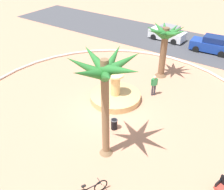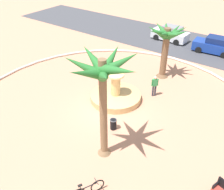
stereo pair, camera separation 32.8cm
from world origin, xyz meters
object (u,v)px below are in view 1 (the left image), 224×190
(palm_tree_by_curb, at_px, (165,39))
(parked_car_second, at_px, (212,45))
(palm_tree_near_fountain, at_px, (105,80))
(fountain, at_px, (115,96))
(parked_car_leftmost, at_px, (168,33))
(trash_bin, at_px, (114,124))
(bicycle_red_frame, at_px, (91,190))
(person_pedestrian_stroll, at_px, (154,85))

(palm_tree_by_curb, height_order, parked_car_second, palm_tree_by_curb)
(palm_tree_near_fountain, distance_m, parked_car_second, 17.88)
(fountain, xyz_separation_m, parked_car_leftmost, (-1.93, 13.26, 0.47))
(palm_tree_by_curb, bearing_deg, parked_car_leftmost, 111.05)
(palm_tree_near_fountain, distance_m, trash_bin, 4.82)
(palm_tree_near_fountain, xyz_separation_m, parked_car_second, (0.54, 17.44, -3.94))
(fountain, relative_size, bicycle_red_frame, 2.34)
(parked_car_leftmost, bearing_deg, trash_bin, -76.97)
(palm_tree_by_curb, height_order, bicycle_red_frame, palm_tree_by_curb)
(person_pedestrian_stroll, height_order, parked_car_leftmost, same)
(palm_tree_by_curb, bearing_deg, person_pedestrian_stroll, -74.61)
(person_pedestrian_stroll, bearing_deg, trash_bin, -92.91)
(parked_car_leftmost, relative_size, parked_car_second, 0.99)
(palm_tree_by_curb, height_order, trash_bin, palm_tree_by_curb)
(bicycle_red_frame, xyz_separation_m, parked_car_second, (-0.48, 20.04, 0.40))
(fountain, xyz_separation_m, person_pedestrian_stroll, (2.03, 2.11, 0.63))
(parked_car_second, bearing_deg, bicycle_red_frame, -88.63)
(palm_tree_near_fountain, height_order, person_pedestrian_stroll, palm_tree_near_fountain)
(palm_tree_by_curb, xyz_separation_m, bicycle_red_frame, (2.43, -12.52, -2.88))
(palm_tree_near_fountain, distance_m, palm_tree_by_curb, 10.12)
(fountain, xyz_separation_m, palm_tree_by_curb, (1.17, 5.22, 2.96))
(fountain, height_order, trash_bin, fountain)
(fountain, distance_m, palm_tree_by_curb, 6.11)
(bicycle_red_frame, height_order, parked_car_second, parked_car_second)
(bicycle_red_frame, distance_m, person_pedestrian_stroll, 9.56)
(person_pedestrian_stroll, bearing_deg, parked_car_leftmost, 109.51)
(fountain, relative_size, trash_bin, 5.06)
(palm_tree_near_fountain, xyz_separation_m, person_pedestrian_stroll, (-0.55, 6.81, -3.78))
(palm_tree_by_curb, xyz_separation_m, person_pedestrian_stroll, (0.86, -3.11, -2.33))
(trash_bin, bearing_deg, bicycle_red_frame, -68.25)
(palm_tree_near_fountain, height_order, bicycle_red_frame, palm_tree_near_fountain)
(palm_tree_near_fountain, relative_size, trash_bin, 8.25)
(palm_tree_near_fountain, relative_size, palm_tree_by_curb, 1.35)
(fountain, xyz_separation_m, parked_car_second, (3.12, 12.73, 0.47))
(palm_tree_by_curb, bearing_deg, palm_tree_near_fountain, -81.94)
(bicycle_red_frame, xyz_separation_m, person_pedestrian_stroll, (-1.57, 9.41, 0.55))
(palm_tree_near_fountain, bearing_deg, palm_tree_by_curb, 98.06)
(fountain, relative_size, person_pedestrian_stroll, 2.22)
(palm_tree_near_fountain, height_order, trash_bin, palm_tree_near_fountain)
(palm_tree_by_curb, distance_m, parked_car_leftmost, 8.97)
(fountain, relative_size, parked_car_leftmost, 0.91)
(trash_bin, height_order, parked_car_leftmost, parked_car_leftmost)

